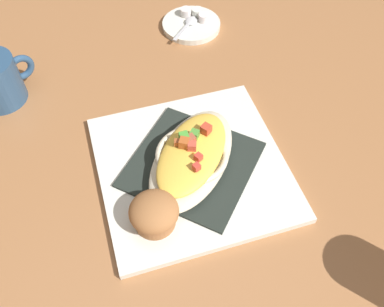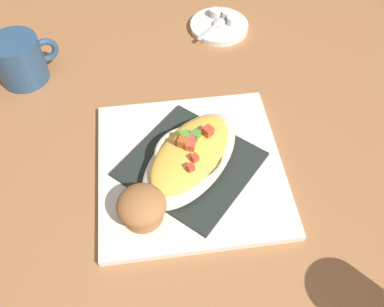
% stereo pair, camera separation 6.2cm
% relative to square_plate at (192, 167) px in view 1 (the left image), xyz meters
% --- Properties ---
extents(ground_plane, '(2.60, 2.60, 0.00)m').
position_rel_square_plate_xyz_m(ground_plane, '(0.00, 0.00, -0.01)').
color(ground_plane, '#A1693F').
extents(square_plate, '(0.32, 0.32, 0.01)m').
position_rel_square_plate_xyz_m(square_plate, '(0.00, 0.00, 0.00)').
color(square_plate, silver).
rests_on(square_plate, ground_plane).
extents(folded_napkin, '(0.25, 0.25, 0.00)m').
position_rel_square_plate_xyz_m(folded_napkin, '(0.00, 0.00, 0.01)').
color(folded_napkin, '#242B26').
rests_on(folded_napkin, square_plate).
extents(gratin_dish, '(0.20, 0.23, 0.05)m').
position_rel_square_plate_xyz_m(gratin_dish, '(0.00, 0.00, 0.03)').
color(gratin_dish, beige).
rests_on(gratin_dish, folded_napkin).
extents(muffin, '(0.07, 0.07, 0.05)m').
position_rel_square_plate_xyz_m(muffin, '(-0.07, -0.09, 0.03)').
color(muffin, '#A3663B').
rests_on(muffin, square_plate).
extents(creamer_saucer, '(0.12, 0.12, 0.01)m').
position_rel_square_plate_xyz_m(creamer_saucer, '(0.06, 0.36, -0.00)').
color(creamer_saucer, silver).
rests_on(creamer_saucer, ground_plane).
extents(spoon, '(0.07, 0.08, 0.01)m').
position_rel_square_plate_xyz_m(spoon, '(0.06, 0.36, 0.01)').
color(spoon, silver).
rests_on(spoon, creamer_saucer).
extents(creamer_cup_0, '(0.02, 0.02, 0.02)m').
position_rel_square_plate_xyz_m(creamer_cup_0, '(0.09, 0.36, 0.01)').
color(creamer_cup_0, white).
rests_on(creamer_cup_0, creamer_saucer).
extents(creamer_cup_1, '(0.02, 0.02, 0.02)m').
position_rel_square_plate_xyz_m(creamer_cup_1, '(0.08, 0.38, 0.01)').
color(creamer_cup_1, white).
rests_on(creamer_cup_1, creamer_saucer).
extents(creamer_cup_2, '(0.02, 0.02, 0.02)m').
position_rel_square_plate_xyz_m(creamer_cup_2, '(0.05, 0.39, 0.01)').
color(creamer_cup_2, silver).
rests_on(creamer_cup_2, creamer_saucer).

